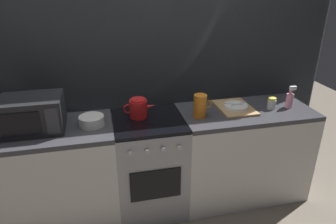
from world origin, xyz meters
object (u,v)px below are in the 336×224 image
at_px(mixing_bowl, 92,121).
at_px(spice_jar, 272,103).
at_px(microwave, 32,114).
at_px(dish_pile, 235,107).
at_px(spray_bottle, 290,99).
at_px(stove_unit, 149,164).
at_px(kettle, 138,108).
at_px(pitcher, 200,106).

distance_m(mixing_bowl, spice_jar, 1.59).
bearing_deg(microwave, spice_jar, -1.03).
relative_size(microwave, dish_pile, 1.15).
xyz_separation_m(dish_pile, spray_bottle, (0.50, -0.07, 0.06)).
distance_m(dish_pile, spray_bottle, 0.51).
height_order(stove_unit, kettle, kettle).
bearing_deg(dish_pile, spice_jar, -11.45).
bearing_deg(dish_pile, spray_bottle, -8.55).
height_order(stove_unit, mixing_bowl, mixing_bowl).
relative_size(pitcher, spray_bottle, 0.99).
xyz_separation_m(microwave, dish_pile, (1.70, 0.03, -0.12)).
bearing_deg(mixing_bowl, kettle, 10.86).
relative_size(microwave, kettle, 1.62).
xyz_separation_m(microwave, pitcher, (1.34, -0.06, -0.03)).
distance_m(kettle, pitcher, 0.52).
bearing_deg(kettle, dish_pile, -1.78).
height_order(microwave, dish_pile, microwave).
bearing_deg(spray_bottle, dish_pile, 171.45).
height_order(microwave, spice_jar, microwave).
height_order(microwave, pitcher, microwave).
relative_size(kettle, mixing_bowl, 1.42).
xyz_separation_m(pitcher, spice_jar, (0.69, 0.02, -0.05)).
relative_size(pitcher, spice_jar, 1.90).
bearing_deg(pitcher, spice_jar, 1.82).
relative_size(spice_jar, spray_bottle, 0.52).
bearing_deg(mixing_bowl, spice_jar, -0.65).
distance_m(pitcher, spray_bottle, 0.86).
distance_m(stove_unit, microwave, 1.07).
bearing_deg(mixing_bowl, dish_pile, 2.16).
relative_size(pitcher, dish_pile, 0.50).
xyz_separation_m(stove_unit, dish_pile, (0.81, 0.04, 0.47)).
distance_m(stove_unit, spice_jar, 1.24).
bearing_deg(spice_jar, dish_pile, 168.55).
bearing_deg(dish_pile, mixing_bowl, -177.84).
height_order(kettle, spray_bottle, spray_bottle).
relative_size(stove_unit, mixing_bowl, 4.50).
bearing_deg(spice_jar, microwave, 178.97).
distance_m(stove_unit, mixing_bowl, 0.67).
height_order(spice_jar, spray_bottle, spray_bottle).
bearing_deg(mixing_bowl, stove_unit, 0.87).
distance_m(stove_unit, spray_bottle, 1.41).
xyz_separation_m(kettle, pitcher, (0.51, -0.11, 0.02)).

